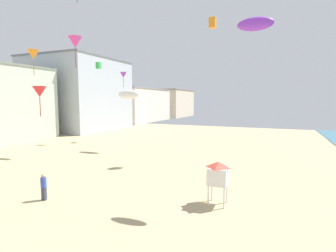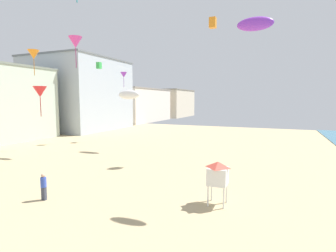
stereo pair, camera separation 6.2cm
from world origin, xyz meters
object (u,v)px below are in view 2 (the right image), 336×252
(kite_magenta_delta, at_px, (75,42))
(kite_green_box, at_px, (99,66))
(kite_purple_delta, at_px, (124,75))
(kite_purple_parafoil, at_px, (255,24))
(lifeguard_stand, at_px, (218,174))
(kite_red_delta, at_px, (40,92))
(kite_orange_delta, at_px, (34,55))
(kite_orange_box, at_px, (213,23))
(kite_white_parafoil, at_px, (129,95))
(kite_flyer, at_px, (44,185))

(kite_magenta_delta, bearing_deg, kite_green_box, 111.36)
(kite_purple_delta, xyz_separation_m, kite_purple_parafoil, (20.01, -17.65, 0.56))
(lifeguard_stand, xyz_separation_m, kite_red_delta, (-23.77, 8.64, 5.24))
(lifeguard_stand, distance_m, kite_magenta_delta, 21.88)
(lifeguard_stand, bearing_deg, kite_orange_delta, 157.63)
(lifeguard_stand, height_order, kite_green_box, kite_green_box)
(kite_orange_box, bearing_deg, kite_red_delta, -173.06)
(kite_white_parafoil, distance_m, kite_green_box, 8.98)
(kite_magenta_delta, height_order, kite_orange_box, kite_orange_box)
(kite_flyer, relative_size, kite_purple_parafoil, 0.82)
(kite_orange_delta, bearing_deg, kite_orange_box, 10.83)
(lifeguard_stand, height_order, kite_orange_delta, kite_orange_delta)
(lifeguard_stand, bearing_deg, kite_white_parafoil, 132.77)
(kite_orange_delta, bearing_deg, kite_purple_parafoil, -13.88)
(lifeguard_stand, distance_m, kite_red_delta, 25.83)
(kite_green_box, distance_m, kite_red_delta, 8.92)
(kite_red_delta, bearing_deg, kite_magenta_delta, -5.32)
(kite_green_box, relative_size, kite_red_delta, 0.24)
(lifeguard_stand, bearing_deg, kite_flyer, -165.39)
(lifeguard_stand, distance_m, kite_orange_box, 16.48)
(kite_green_box, xyz_separation_m, kite_red_delta, (-3.21, -7.37, -3.87))
(kite_flyer, bearing_deg, kite_green_box, 138.68)
(kite_white_parafoil, height_order, kite_orange_box, kite_orange_box)
(kite_flyer, xyz_separation_m, kite_red_delta, (-13.88, 12.10, 6.16))
(kite_flyer, height_order, kite_purple_delta, kite_purple_delta)
(kite_red_delta, bearing_deg, kite_green_box, 66.50)
(kite_purple_parafoil, relative_size, kite_orange_delta, 0.69)
(kite_orange_delta, distance_m, kite_magenta_delta, 5.69)
(kite_orange_box, height_order, kite_red_delta, kite_orange_box)
(kite_white_parafoil, distance_m, kite_orange_delta, 11.68)
(kite_flyer, height_order, kite_orange_delta, kite_orange_delta)
(kite_purple_delta, relative_size, kite_white_parafoil, 0.80)
(kite_purple_delta, height_order, kite_magenta_delta, kite_magenta_delta)
(kite_green_box, xyz_separation_m, kite_orange_box, (17.44, -4.86, 2.62))
(kite_orange_delta, relative_size, kite_magenta_delta, 0.87)
(kite_purple_delta, height_order, kite_orange_delta, kite_orange_delta)
(kite_orange_box, bearing_deg, lifeguard_stand, -74.33)
(kite_magenta_delta, bearing_deg, kite_orange_delta, -172.81)
(kite_orange_delta, xyz_separation_m, kite_magenta_delta, (5.55, 0.70, 1.04))
(kite_purple_parafoil, distance_m, kite_green_box, 26.70)
(kite_purple_delta, relative_size, kite_green_box, 2.49)
(lifeguard_stand, distance_m, kite_orange_delta, 25.92)
(kite_white_parafoil, height_order, kite_purple_parafoil, kite_purple_parafoil)
(kite_flyer, distance_m, kite_orange_box, 20.47)
(kite_flyer, xyz_separation_m, kite_white_parafoil, (-3.61, 15.87, 5.80))
(lifeguard_stand, distance_m, kite_green_box, 27.61)
(kite_purple_delta, relative_size, kite_purple_parafoil, 1.12)
(kite_magenta_delta, bearing_deg, kite_flyer, -56.69)
(kite_purple_parafoil, relative_size, kite_orange_box, 2.03)
(kite_purple_delta, xyz_separation_m, kite_white_parafoil, (4.82, -6.49, -3.09))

